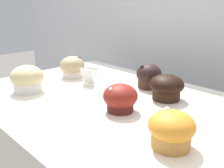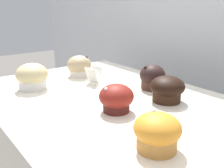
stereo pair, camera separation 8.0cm
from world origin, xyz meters
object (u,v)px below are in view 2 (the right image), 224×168
at_px(muffin_front_center, 157,132).
at_px(muffin_back_right, 79,66).
at_px(muffin_back_left, 32,77).
at_px(muffin_front_left, 152,77).
at_px(muffin_back_center, 116,98).
at_px(muffin_front_right, 167,89).

bearing_deg(muffin_front_center, muffin_back_right, 164.38).
xyz_separation_m(muffin_front_center, muffin_back_left, (-0.53, -0.05, 0.00)).
xyz_separation_m(muffin_front_center, muffin_front_left, (-0.28, 0.27, 0.00)).
bearing_deg(muffin_back_center, muffin_front_center, -15.48).
xyz_separation_m(muffin_back_right, muffin_front_left, (0.29, 0.11, 0.00)).
bearing_deg(muffin_back_center, muffin_front_left, 109.72).
relative_size(muffin_back_left, muffin_back_center, 1.14).
xyz_separation_m(muffin_back_left, muffin_front_right, (0.36, 0.27, -0.00)).
height_order(muffin_back_right, muffin_back_center, muffin_back_right).
bearing_deg(muffin_front_left, muffin_front_right, -24.97).
height_order(muffin_back_left, muffin_front_right, muffin_back_left).
xyz_separation_m(muffin_back_left, muffin_back_right, (-0.04, 0.21, -0.00)).
bearing_deg(muffin_front_right, muffin_back_right, -171.17).
height_order(muffin_front_center, muffin_front_right, muffin_front_center).
bearing_deg(muffin_front_left, muffin_back_center, -70.28).
relative_size(muffin_front_center, muffin_back_left, 0.90).
relative_size(muffin_back_right, muffin_front_right, 0.93).
bearing_deg(muffin_back_left, muffin_front_left, 52.63).
bearing_deg(muffin_back_right, muffin_front_right, 8.83).
distance_m(muffin_back_right, muffin_front_right, 0.41).
relative_size(muffin_back_right, muffin_back_center, 1.03).
distance_m(muffin_front_center, muffin_back_center, 0.21).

